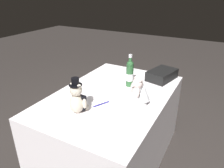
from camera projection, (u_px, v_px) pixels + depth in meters
ground_plane at (112, 156)px, 2.21m from camera, size 12.00×12.00×0.00m
reception_table at (112, 127)px, 2.06m from camera, size 1.41×0.94×0.72m
teddy_bear_groom at (77, 99)px, 1.60m from camera, size 0.15×0.16×0.28m
teddy_bear_bride at (139, 93)px, 1.70m from camera, size 0.21×0.21×0.24m
champagne_bottle at (130, 73)px, 2.02m from camera, size 0.07×0.07×0.31m
signing_pen at (102, 104)px, 1.74m from camera, size 0.14×0.08×0.01m
gift_case_black at (162, 75)px, 2.20m from camera, size 0.36×0.28×0.10m
guestbook at (120, 71)px, 2.40m from camera, size 0.23×0.28×0.02m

